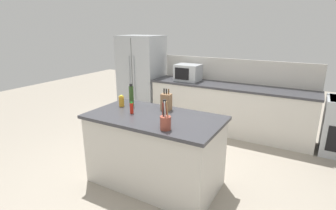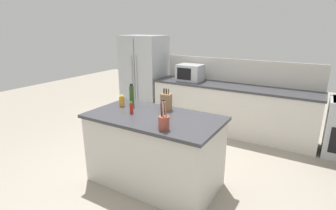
% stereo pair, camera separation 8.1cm
% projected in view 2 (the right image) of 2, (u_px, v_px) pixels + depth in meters
% --- Properties ---
extents(ground_plane, '(14.00, 14.00, 0.00)m').
position_uv_depth(ground_plane, '(155.00, 181.00, 3.54)').
color(ground_plane, gray).
extents(back_counter_run, '(3.12, 0.66, 0.94)m').
position_uv_depth(back_counter_run, '(230.00, 109.00, 5.07)').
color(back_counter_run, beige).
rests_on(back_counter_run, ground_plane).
extents(wall_backsplash, '(3.08, 0.03, 0.46)m').
position_uv_depth(wall_backsplash, '(238.00, 71.00, 5.12)').
color(wall_backsplash, beige).
rests_on(wall_backsplash, back_counter_run).
extents(kitchen_island, '(1.70, 0.93, 0.94)m').
position_uv_depth(kitchen_island, '(154.00, 150.00, 3.41)').
color(kitchen_island, beige).
rests_on(kitchen_island, ground_plane).
extents(refrigerator, '(0.92, 0.75, 1.82)m').
position_uv_depth(refrigerator, '(144.00, 76.00, 5.99)').
color(refrigerator, '#ADB2B7').
rests_on(refrigerator, ground_plane).
extents(microwave, '(0.49, 0.39, 0.33)m').
position_uv_depth(microwave, '(190.00, 73.00, 5.31)').
color(microwave, '#ADB2B7').
rests_on(microwave, back_counter_run).
extents(knife_block, '(0.14, 0.11, 0.29)m').
position_uv_depth(knife_block, '(166.00, 102.00, 3.47)').
color(knife_block, '#936B47').
rests_on(knife_block, kitchen_island).
extents(utensil_crock, '(0.12, 0.12, 0.32)m').
position_uv_depth(utensil_crock, '(164.00, 122.00, 2.82)').
color(utensil_crock, brown).
rests_on(utensil_crock, kitchen_island).
extents(olive_oil_bottle, '(0.06, 0.06, 0.32)m').
position_uv_depth(olive_oil_bottle, '(132.00, 96.00, 3.64)').
color(olive_oil_bottle, '#2D4C1E').
rests_on(olive_oil_bottle, kitchen_island).
extents(hot_sauce_bottle, '(0.04, 0.04, 0.15)m').
position_uv_depth(hot_sauce_bottle, '(131.00, 108.00, 3.35)').
color(hot_sauce_bottle, red).
rests_on(hot_sauce_bottle, kitchen_island).
extents(vinegar_bottle, '(0.06, 0.06, 0.30)m').
position_uv_depth(vinegar_bottle, '(163.00, 113.00, 2.92)').
color(vinegar_bottle, maroon).
rests_on(vinegar_bottle, kitchen_island).
extents(honey_jar, '(0.07, 0.07, 0.16)m').
position_uv_depth(honey_jar, '(122.00, 101.00, 3.66)').
color(honey_jar, gold).
rests_on(honey_jar, kitchen_island).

